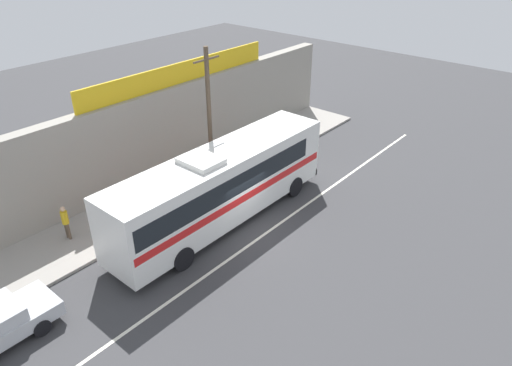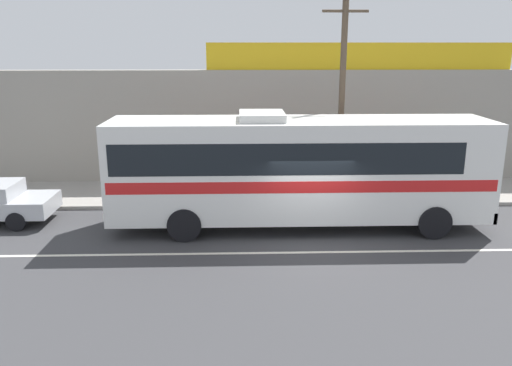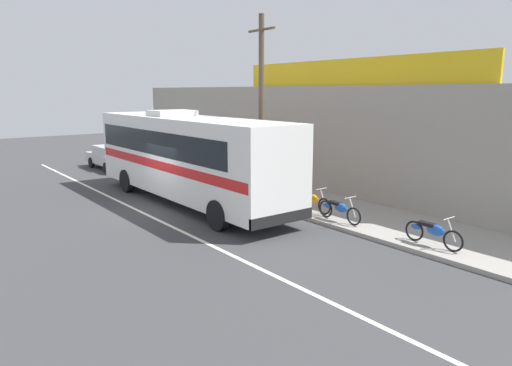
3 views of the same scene
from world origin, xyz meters
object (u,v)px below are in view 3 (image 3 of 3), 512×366
(motorcycle_purple, at_px, (339,209))
(parked_car, at_px, (112,157))
(pedestrian_far_right, at_px, (203,155))
(intercity_bus, at_px, (186,153))
(motorcycle_green, at_px, (432,232))
(motorcycle_blue, at_px, (311,200))
(utility_pole, at_px, (261,106))

(motorcycle_purple, bearing_deg, parked_car, -173.95)
(pedestrian_far_right, bearing_deg, intercity_bus, -36.79)
(parked_car, distance_m, motorcycle_green, 20.07)
(parked_car, bearing_deg, pedestrian_far_right, 35.34)
(intercity_bus, distance_m, parked_car, 10.44)
(motorcycle_green, relative_size, motorcycle_blue, 0.96)
(utility_pole, relative_size, motorcycle_purple, 3.85)
(motorcycle_purple, height_order, pedestrian_far_right, pedestrian_far_right)
(intercity_bus, xyz_separation_m, motorcycle_green, (9.66, 2.65, -1.50))
(pedestrian_far_right, bearing_deg, utility_pole, -12.77)
(intercity_bus, distance_m, utility_pole, 3.62)
(motorcycle_purple, distance_m, pedestrian_far_right, 11.83)
(parked_car, relative_size, motorcycle_purple, 2.28)
(parked_car, height_order, motorcycle_blue, parked_car)
(motorcycle_purple, xyz_separation_m, pedestrian_far_right, (-11.70, 1.65, 0.53))
(utility_pole, distance_m, pedestrian_far_right, 8.10)
(utility_pole, xyz_separation_m, motorcycle_green, (7.80, 0.19, -3.40))
(motorcycle_blue, bearing_deg, motorcycle_green, -0.67)
(parked_car, relative_size, utility_pole, 0.59)
(motorcycle_green, bearing_deg, motorcycle_purple, -177.18)
(intercity_bus, xyz_separation_m, motorcycle_purple, (6.17, 2.48, -1.50))
(motorcycle_blue, bearing_deg, utility_pole, -174.68)
(intercity_bus, xyz_separation_m, pedestrian_far_right, (-5.53, 4.13, -0.97))
(parked_car, xyz_separation_m, motorcycle_blue, (14.89, 1.98, -0.17))
(motorcycle_green, bearing_deg, pedestrian_far_right, 174.43)
(intercity_bus, relative_size, utility_pole, 1.63)
(parked_car, bearing_deg, intercity_bus, -4.06)
(intercity_bus, height_order, parked_car, intercity_bus)
(motorcycle_green, distance_m, motorcycle_purple, 3.49)
(motorcycle_blue, bearing_deg, parked_car, -172.42)
(parked_car, relative_size, motorcycle_blue, 2.25)
(utility_pole, bearing_deg, motorcycle_blue, 5.32)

